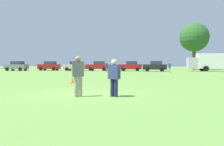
{
  "coord_description": "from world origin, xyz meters",
  "views": [
    {
      "loc": [
        2.65,
        -10.59,
        1.42
      ],
      "look_at": [
        0.85,
        1.33,
        0.93
      ],
      "focal_mm": 37.78,
      "sensor_mm": 36.0,
      "label": 1
    }
  ],
  "objects_px": {
    "player_defender": "(114,76)",
    "frisbee": "(99,70)",
    "parked_car_mid_right": "(98,66)",
    "parked_car_near_right": "(131,66)",
    "box_truck": "(213,62)",
    "parked_car_near_left": "(17,66)",
    "parked_car_mid_left": "(49,66)",
    "player_thrower": "(78,74)",
    "parked_car_center": "(75,66)",
    "traffic_cone": "(72,80)",
    "bystander_field_marshal": "(106,66)",
    "parked_car_far_right": "(155,66)",
    "bystander_sideline_watcher": "(170,67)"
  },
  "relations": [
    {
      "from": "traffic_cone",
      "to": "bystander_field_marshal",
      "type": "xyz_separation_m",
      "value": [
        -1.65,
        23.51,
        0.68
      ]
    },
    {
      "from": "parked_car_center",
      "to": "traffic_cone",
      "type": "bearing_deg",
      "value": -72.92
    },
    {
      "from": "frisbee",
      "to": "parked_car_mid_left",
      "type": "distance_m",
      "value": 38.78
    },
    {
      "from": "parked_car_mid_right",
      "to": "parked_car_near_right",
      "type": "xyz_separation_m",
      "value": [
        6.29,
        -0.73,
        0.0
      ]
    },
    {
      "from": "player_thrower",
      "to": "parked_car_center",
      "type": "height_order",
      "value": "parked_car_center"
    },
    {
      "from": "player_defender",
      "to": "parked_car_mid_right",
      "type": "distance_m",
      "value": 35.48
    },
    {
      "from": "parked_car_near_right",
      "to": "frisbee",
      "type": "bearing_deg",
      "value": -88.23
    },
    {
      "from": "player_thrower",
      "to": "bystander_field_marshal",
      "type": "distance_m",
      "value": 30.32
    },
    {
      "from": "parked_car_mid_left",
      "to": "parked_car_mid_right",
      "type": "distance_m",
      "value": 9.96
    },
    {
      "from": "parked_car_mid_left",
      "to": "parked_car_far_right",
      "type": "height_order",
      "value": "same"
    },
    {
      "from": "player_defender",
      "to": "box_truck",
      "type": "xyz_separation_m",
      "value": [
        13.08,
        34.73,
        0.86
      ]
    },
    {
      "from": "player_defender",
      "to": "bystander_sideline_watcher",
      "type": "relative_size",
      "value": 1.03
    },
    {
      "from": "frisbee",
      "to": "parked_car_near_left",
      "type": "bearing_deg",
      "value": 125.4
    },
    {
      "from": "player_defender",
      "to": "bystander_sideline_watcher",
      "type": "height_order",
      "value": "player_defender"
    },
    {
      "from": "parked_car_center",
      "to": "box_truck",
      "type": "bearing_deg",
      "value": 1.5
    },
    {
      "from": "player_thrower",
      "to": "box_truck",
      "type": "distance_m",
      "value": 37.92
    },
    {
      "from": "frisbee",
      "to": "parked_car_mid_left",
      "type": "bearing_deg",
      "value": 116.5
    },
    {
      "from": "bystander_sideline_watcher",
      "to": "parked_car_near_right",
      "type": "bearing_deg",
      "value": 129.95
    },
    {
      "from": "frisbee",
      "to": "box_truck",
      "type": "height_order",
      "value": "box_truck"
    },
    {
      "from": "parked_car_far_right",
      "to": "bystander_field_marshal",
      "type": "bearing_deg",
      "value": -161.32
    },
    {
      "from": "parked_car_near_right",
      "to": "player_thrower",
      "type": "bearing_deg",
      "value": -89.72
    },
    {
      "from": "parked_car_center",
      "to": "player_thrower",
      "type": "bearing_deg",
      "value": -72.29
    },
    {
      "from": "parked_car_center",
      "to": "parked_car_mid_right",
      "type": "distance_m",
      "value": 4.53
    },
    {
      "from": "player_thrower",
      "to": "player_defender",
      "type": "xyz_separation_m",
      "value": [
        1.51,
        0.25,
        -0.08
      ]
    },
    {
      "from": "traffic_cone",
      "to": "bystander_field_marshal",
      "type": "bearing_deg",
      "value": 94.01
    },
    {
      "from": "parked_car_mid_left",
      "to": "box_truck",
      "type": "distance_m",
      "value": 31.03
    },
    {
      "from": "player_defender",
      "to": "frisbee",
      "type": "relative_size",
      "value": 5.89
    },
    {
      "from": "parked_car_near_right",
      "to": "bystander_sideline_watcher",
      "type": "height_order",
      "value": "parked_car_near_right"
    },
    {
      "from": "player_thrower",
      "to": "parked_car_mid_left",
      "type": "bearing_deg",
      "value": 115.27
    },
    {
      "from": "player_defender",
      "to": "parked_car_far_right",
      "type": "bearing_deg",
      "value": 85.29
    },
    {
      "from": "player_thrower",
      "to": "player_defender",
      "type": "distance_m",
      "value": 1.54
    },
    {
      "from": "traffic_cone",
      "to": "bystander_field_marshal",
      "type": "height_order",
      "value": "bystander_field_marshal"
    },
    {
      "from": "parked_car_near_right",
      "to": "player_defender",
      "type": "bearing_deg",
      "value": -87.16
    },
    {
      "from": "parked_car_mid_right",
      "to": "parked_car_center",
      "type": "bearing_deg",
      "value": -173.55
    },
    {
      "from": "player_defender",
      "to": "parked_car_near_right",
      "type": "distance_m",
      "value": 33.88
    },
    {
      "from": "bystander_sideline_watcher",
      "to": "bystander_field_marshal",
      "type": "distance_m",
      "value": 10.85
    },
    {
      "from": "parked_car_mid_right",
      "to": "parked_car_far_right",
      "type": "height_order",
      "value": "same"
    },
    {
      "from": "frisbee",
      "to": "parked_car_far_right",
      "type": "xyz_separation_m",
      "value": [
        3.32,
        32.76,
        -0.21
      ]
    },
    {
      "from": "player_defender",
      "to": "parked_car_near_left",
      "type": "relative_size",
      "value": 0.38
    },
    {
      "from": "traffic_cone",
      "to": "parked_car_near_right",
      "type": "bearing_deg",
      "value": 85.32
    },
    {
      "from": "parked_car_near_left",
      "to": "parked_car_mid_left",
      "type": "xyz_separation_m",
      "value": [
        5.37,
        2.79,
        0.0
      ]
    },
    {
      "from": "frisbee",
      "to": "parked_car_near_left",
      "type": "xyz_separation_m",
      "value": [
        -22.68,
        31.92,
        -0.21
      ]
    },
    {
      "from": "player_thrower",
      "to": "parked_car_near_right",
      "type": "bearing_deg",
      "value": 90.28
    },
    {
      "from": "parked_car_near_right",
      "to": "bystander_sideline_watcher",
      "type": "relative_size",
      "value": 2.73
    },
    {
      "from": "box_truck",
      "to": "bystander_sideline_watcher",
      "type": "height_order",
      "value": "box_truck"
    },
    {
      "from": "player_thrower",
      "to": "parked_car_center",
      "type": "bearing_deg",
      "value": 107.71
    },
    {
      "from": "player_thrower",
      "to": "parked_car_far_right",
      "type": "xyz_separation_m",
      "value": [
        4.2,
        32.85,
        -0.05
      ]
    },
    {
      "from": "parked_car_near_left",
      "to": "parked_car_far_right",
      "type": "distance_m",
      "value": 26.01
    },
    {
      "from": "traffic_cone",
      "to": "bystander_field_marshal",
      "type": "distance_m",
      "value": 23.58
    },
    {
      "from": "parked_car_near_right",
      "to": "box_truck",
      "type": "height_order",
      "value": "box_truck"
    }
  ]
}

